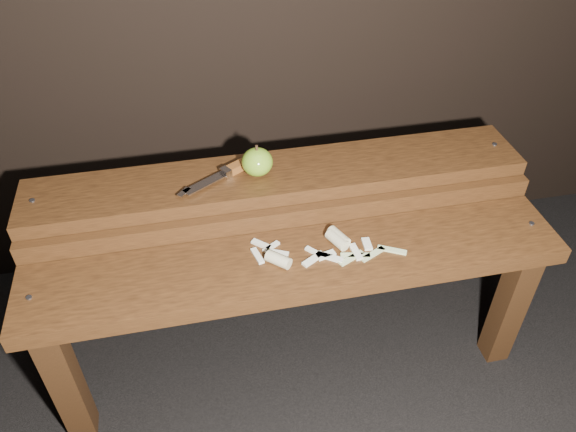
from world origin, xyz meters
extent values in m
plane|color=black|center=(0.00, 0.00, 0.00)|extent=(60.00, 60.00, 0.00)
cube|color=black|center=(-0.54, -0.10, 0.19)|extent=(0.06, 0.06, 0.38)
cube|color=black|center=(0.54, -0.10, 0.19)|extent=(0.06, 0.06, 0.38)
cube|color=#3C210E|center=(0.00, -0.05, 0.40)|extent=(1.20, 0.20, 0.04)
cylinder|color=slate|center=(-0.56, -0.05, 0.42)|extent=(0.01, 0.01, 0.00)
cylinder|color=slate|center=(0.56, -0.05, 0.42)|extent=(0.01, 0.01, 0.00)
cube|color=black|center=(-0.54, 0.20, 0.23)|extent=(0.06, 0.06, 0.46)
cube|color=black|center=(0.54, 0.20, 0.23)|extent=(0.06, 0.06, 0.46)
cube|color=#3C210E|center=(0.00, 0.07, 0.44)|extent=(1.20, 0.02, 0.05)
cube|color=#3C210E|center=(0.00, 0.17, 0.48)|extent=(1.20, 0.18, 0.04)
cylinder|color=slate|center=(-0.56, 0.17, 0.50)|extent=(0.01, 0.01, 0.00)
cylinder|color=slate|center=(0.56, 0.17, 0.50)|extent=(0.01, 0.01, 0.00)
ellipsoid|color=#719F20|center=(-0.05, 0.17, 0.53)|extent=(0.07, 0.07, 0.07)
cylinder|color=#382314|center=(-0.05, 0.17, 0.57)|extent=(0.01, 0.01, 0.01)
cube|color=brown|center=(-0.08, 0.20, 0.51)|extent=(0.10, 0.07, 0.02)
cube|color=silver|center=(-0.12, 0.17, 0.51)|extent=(0.03, 0.03, 0.02)
cube|color=silver|center=(-0.18, 0.14, 0.51)|extent=(0.10, 0.08, 0.00)
cube|color=silver|center=(-0.23, 0.12, 0.51)|extent=(0.03, 0.04, 0.00)
cube|color=beige|center=(-0.09, -0.03, 0.42)|extent=(0.02, 0.05, 0.01)
cube|color=beige|center=(0.03, -0.06, 0.42)|extent=(0.06, 0.04, 0.01)
cube|color=beige|center=(-0.04, -0.03, 0.42)|extent=(0.05, 0.04, 0.01)
cube|color=beige|center=(0.07, -0.06, 0.42)|extent=(0.06, 0.05, 0.01)
cube|color=beige|center=(0.13, -0.06, 0.42)|extent=(0.02, 0.05, 0.01)
cube|color=beige|center=(-0.05, -0.01, 0.42)|extent=(0.04, 0.03, 0.01)
cube|color=beige|center=(0.06, -0.06, 0.42)|extent=(0.05, 0.03, 0.01)
cube|color=beige|center=(0.16, -0.04, 0.42)|extent=(0.02, 0.04, 0.01)
cube|color=beige|center=(0.04, -0.04, 0.42)|extent=(0.03, 0.04, 0.01)
cube|color=beige|center=(-0.07, 0.01, 0.42)|extent=(0.04, 0.04, 0.01)
cylinder|color=#C9BB8C|center=(0.09, -0.02, 0.43)|extent=(0.05, 0.06, 0.03)
cylinder|color=#C9BB8C|center=(0.10, -0.01, 0.43)|extent=(0.05, 0.06, 0.03)
cylinder|color=#C9BB8C|center=(-0.05, -0.06, 0.43)|extent=(0.06, 0.06, 0.03)
cube|color=#BCC988|center=(0.11, -0.08, 0.42)|extent=(0.06, 0.04, 0.00)
cube|color=#BCC988|center=(0.16, -0.07, 0.42)|extent=(0.06, 0.04, 0.00)
cube|color=#BCC988|center=(0.12, -0.07, 0.42)|extent=(0.07, 0.03, 0.00)
cube|color=#BCC988|center=(0.21, -0.07, 0.42)|extent=(0.06, 0.04, 0.00)
camera|label=1|loc=(-0.20, -0.90, 1.28)|focal=35.00mm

